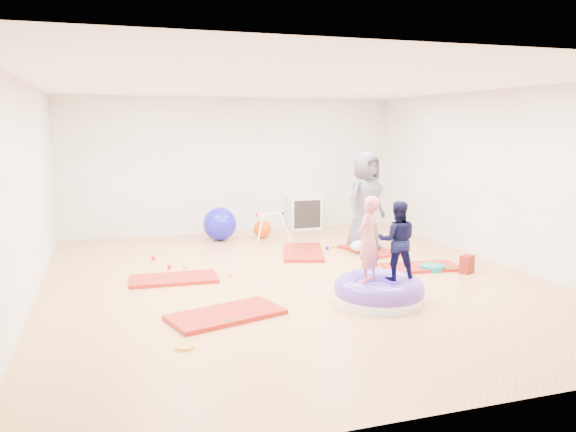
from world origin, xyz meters
name	(u,v)px	position (x,y,z in m)	size (l,w,h in m)	color
room	(294,184)	(0.00, 0.00, 1.40)	(7.01, 8.01, 2.81)	tan
gym_mat_front_left	(226,315)	(-1.27, -1.26, 0.03)	(1.33, 0.66, 0.06)	#9E1B11
gym_mat_mid_left	(174,279)	(-1.68, 0.50, 0.03)	(1.25, 0.63, 0.05)	#9E1B11
gym_mat_center_back	(303,252)	(0.68, 1.55, 0.03)	(1.34, 0.67, 0.06)	#9E1B11
gym_mat_right	(421,267)	(2.12, 0.01, 0.02)	(1.19, 0.59, 0.05)	#9E1B11
gym_mat_rear_right	(369,250)	(1.88, 1.39, 0.02)	(1.11, 0.55, 0.05)	#9E1B11
inflatable_cushion	(379,292)	(0.69, -1.32, 0.14)	(1.15, 1.15, 0.36)	white
child_pink	(368,236)	(0.53, -1.32, 0.88)	(0.40, 0.26, 1.09)	#E57282
child_navy	(397,237)	(0.93, -1.32, 0.84)	(0.49, 0.38, 1.01)	black
adult_caregiver	(365,201)	(1.80, 1.43, 0.91)	(0.84, 0.55, 1.72)	#4D4D5D
infant	(360,246)	(1.62, 1.21, 0.15)	(0.34, 0.35, 0.20)	silver
ball_pit_balls	(282,266)	(0.04, 0.73, 0.04)	(4.40, 3.51, 0.07)	yellow
exercise_ball_blue	(220,224)	(-0.48, 3.15, 0.33)	(0.65, 0.65, 0.65)	#1813C8
exercise_ball_orange	(262,229)	(0.37, 3.12, 0.18)	(0.36, 0.36, 0.36)	#DA4301
infant_play_gym	(270,222)	(0.45, 2.84, 0.36)	(0.71, 0.67, 0.54)	white
cube_shelf	(305,213)	(1.51, 3.79, 0.35)	(0.69, 0.34, 0.69)	white
balance_disc	(432,268)	(2.22, -0.13, 0.04)	(0.38, 0.38, 0.08)	#0A7175
backpack	(467,264)	(2.63, -0.43, 0.14)	(0.24, 0.15, 0.27)	red
yellow_toy	(185,346)	(-1.86, -2.05, 0.02)	(0.20, 0.20, 0.03)	yellow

